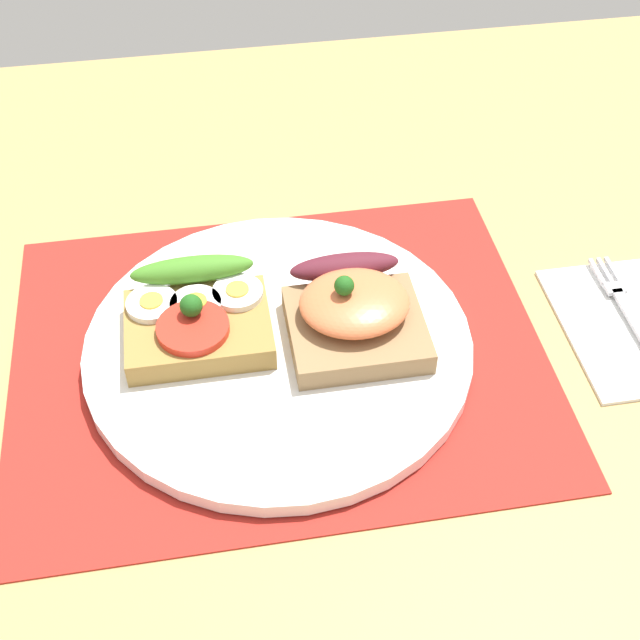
% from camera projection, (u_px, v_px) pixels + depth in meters
% --- Properties ---
extents(ground_plane, '(1.20, 0.90, 0.03)m').
position_uv_depth(ground_plane, '(280.00, 368.00, 0.64)').
color(ground_plane, tan).
extents(placemat, '(0.38, 0.30, 0.00)m').
position_uv_depth(placemat, '(279.00, 352.00, 0.62)').
color(placemat, '#A7231B').
rests_on(placemat, ground_plane).
extents(plate, '(0.28, 0.28, 0.01)m').
position_uv_depth(plate, '(279.00, 345.00, 0.62)').
color(plate, white).
rests_on(plate, placemat).
extents(sandwich_egg_tomato, '(0.10, 0.09, 0.04)m').
position_uv_depth(sandwich_egg_tomato, '(197.00, 316.00, 0.61)').
color(sandwich_egg_tomato, olive).
rests_on(sandwich_egg_tomato, plate).
extents(sandwich_salmon, '(0.09, 0.10, 0.05)m').
position_uv_depth(sandwich_salmon, '(354.00, 312.00, 0.61)').
color(sandwich_salmon, olive).
rests_on(sandwich_salmon, plate).
extents(fork, '(0.02, 0.14, 0.00)m').
position_uv_depth(fork, '(633.00, 318.00, 0.64)').
color(fork, '#B7B7BC').
rests_on(fork, napkin).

